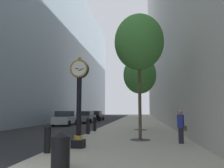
{
  "coord_description": "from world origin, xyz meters",
  "views": [
    {
      "loc": [
        3.87,
        -4.81,
        1.81
      ],
      "look_at": [
        0.99,
        17.85,
        4.4
      ],
      "focal_mm": 36.45,
      "sensor_mm": 36.0,
      "label": 1
    }
  ],
  "objects_px": {
    "bollard_fifth": "(95,123)",
    "car_grey_near": "(86,117)",
    "trash_bin": "(61,150)",
    "street_tree_near": "(139,43)",
    "pedestrian_walking": "(181,126)",
    "street_tree_mid_near": "(140,75)",
    "bollard_nearest": "(48,137)",
    "street_clock": "(79,97)",
    "bollard_third": "(79,128)",
    "car_black_mid": "(96,116)",
    "bollard_fourth": "(88,125)",
    "car_silver_far": "(65,118)"
  },
  "relations": [
    {
      "from": "bollard_fifth",
      "to": "car_grey_near",
      "type": "distance_m",
      "value": 13.84
    },
    {
      "from": "trash_bin",
      "to": "street_tree_near",
      "type": "bearing_deg",
      "value": 71.68
    },
    {
      "from": "bollard_fifth",
      "to": "pedestrian_walking",
      "type": "distance_m",
      "value": 8.24
    },
    {
      "from": "pedestrian_walking",
      "to": "street_tree_mid_near",
      "type": "bearing_deg",
      "value": 105.21
    },
    {
      "from": "bollard_nearest",
      "to": "street_tree_near",
      "type": "xyz_separation_m",
      "value": [
        3.59,
        4.27,
        4.97
      ]
    },
    {
      "from": "street_clock",
      "to": "car_grey_near",
      "type": "xyz_separation_m",
      "value": [
        -4.78,
        21.17,
        -1.6
      ]
    },
    {
      "from": "bollard_third",
      "to": "car_black_mid",
      "type": "relative_size",
      "value": 0.27
    },
    {
      "from": "bollard_fifth",
      "to": "street_tree_near",
      "type": "bearing_deg",
      "value": -54.04
    },
    {
      "from": "bollard_nearest",
      "to": "bollard_fourth",
      "type": "bearing_deg",
      "value": 90.0
    },
    {
      "from": "street_tree_mid_near",
      "to": "trash_bin",
      "type": "bearing_deg",
      "value": -99.55
    },
    {
      "from": "bollard_fourth",
      "to": "pedestrian_walking",
      "type": "distance_m",
      "value": 6.75
    },
    {
      "from": "pedestrian_walking",
      "to": "street_tree_near",
      "type": "bearing_deg",
      "value": 152.25
    },
    {
      "from": "street_tree_mid_near",
      "to": "car_grey_near",
      "type": "xyz_separation_m",
      "value": [
        -7.5,
        11.8,
        -3.97
      ]
    },
    {
      "from": "bollard_fourth",
      "to": "trash_bin",
      "type": "bearing_deg",
      "value": -81.48
    },
    {
      "from": "bollard_fifth",
      "to": "bollard_fourth",
      "type": "bearing_deg",
      "value": -90.0
    },
    {
      "from": "bollard_fifth",
      "to": "car_black_mid",
      "type": "height_order",
      "value": "car_black_mid"
    },
    {
      "from": "bollard_nearest",
      "to": "street_tree_near",
      "type": "bearing_deg",
      "value": 49.97
    },
    {
      "from": "car_silver_far",
      "to": "street_tree_near",
      "type": "bearing_deg",
      "value": -55.83
    },
    {
      "from": "car_black_mid",
      "to": "car_silver_far",
      "type": "relative_size",
      "value": 0.87
    },
    {
      "from": "bollard_fifth",
      "to": "car_grey_near",
      "type": "height_order",
      "value": "car_grey_near"
    },
    {
      "from": "bollard_fourth",
      "to": "car_grey_near",
      "type": "xyz_separation_m",
      "value": [
        -3.91,
        15.58,
        0.06
      ]
    },
    {
      "from": "street_tree_mid_near",
      "to": "trash_bin",
      "type": "height_order",
      "value": "street_tree_mid_near"
    },
    {
      "from": "trash_bin",
      "to": "car_grey_near",
      "type": "distance_m",
      "value": 25.42
    },
    {
      "from": "street_tree_near",
      "to": "street_tree_mid_near",
      "type": "height_order",
      "value": "street_tree_near"
    },
    {
      "from": "bollard_third",
      "to": "car_grey_near",
      "type": "distance_m",
      "value": 18.31
    },
    {
      "from": "street_clock",
      "to": "car_grey_near",
      "type": "relative_size",
      "value": 0.94
    },
    {
      "from": "bollard_third",
      "to": "street_tree_mid_near",
      "type": "height_order",
      "value": "street_tree_mid_near"
    },
    {
      "from": "trash_bin",
      "to": "street_clock",
      "type": "bearing_deg",
      "value": 98.01
    },
    {
      "from": "trash_bin",
      "to": "car_silver_far",
      "type": "height_order",
      "value": "car_silver_far"
    },
    {
      "from": "street_clock",
      "to": "car_grey_near",
      "type": "distance_m",
      "value": 21.76
    },
    {
      "from": "bollard_nearest",
      "to": "pedestrian_walking",
      "type": "height_order",
      "value": "pedestrian_walking"
    },
    {
      "from": "bollard_nearest",
      "to": "bollard_third",
      "type": "bearing_deg",
      "value": 90.0
    },
    {
      "from": "street_clock",
      "to": "bollard_nearest",
      "type": "bearing_deg",
      "value": -123.27
    },
    {
      "from": "bollard_fourth",
      "to": "street_tree_near",
      "type": "height_order",
      "value": "street_tree_near"
    },
    {
      "from": "bollard_third",
      "to": "bollard_fifth",
      "type": "distance_m",
      "value": 4.61
    },
    {
      "from": "bollard_nearest",
      "to": "car_black_mid",
      "type": "distance_m",
      "value": 28.42
    },
    {
      "from": "bollard_nearest",
      "to": "car_black_mid",
      "type": "height_order",
      "value": "car_black_mid"
    },
    {
      "from": "bollard_fifth",
      "to": "street_tree_mid_near",
      "type": "distance_m",
      "value": 5.59
    },
    {
      "from": "trash_bin",
      "to": "bollard_nearest",
      "type": "bearing_deg",
      "value": 120.43
    },
    {
      "from": "bollard_fifth",
      "to": "car_silver_far",
      "type": "distance_m",
      "value": 9.43
    },
    {
      "from": "bollard_nearest",
      "to": "bollard_fifth",
      "type": "bearing_deg",
      "value": 90.0
    },
    {
      "from": "street_clock",
      "to": "pedestrian_walking",
      "type": "height_order",
      "value": "street_clock"
    },
    {
      "from": "street_clock",
      "to": "bollard_nearest",
      "type": "relative_size",
      "value": 3.66
    },
    {
      "from": "bollard_nearest",
      "to": "bollard_fourth",
      "type": "xyz_separation_m",
      "value": [
        0.0,
        6.91,
        0.0
      ]
    },
    {
      "from": "street_tree_near",
      "to": "bollard_third",
      "type": "bearing_deg",
      "value": 174.63
    },
    {
      "from": "car_black_mid",
      "to": "trash_bin",
      "type": "bearing_deg",
      "value": -80.67
    },
    {
      "from": "street_clock",
      "to": "street_tree_mid_near",
      "type": "relative_size",
      "value": 0.66
    },
    {
      "from": "street_tree_near",
      "to": "car_silver_far",
      "type": "distance_m",
      "value": 16.29
    },
    {
      "from": "street_clock",
      "to": "bollard_fourth",
      "type": "height_order",
      "value": "street_clock"
    },
    {
      "from": "car_black_mid",
      "to": "pedestrian_walking",
      "type": "bearing_deg",
      "value": -69.68
    }
  ]
}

